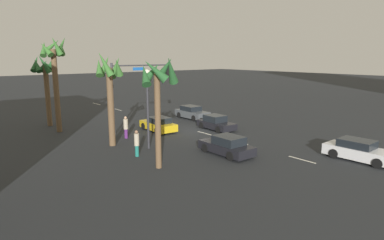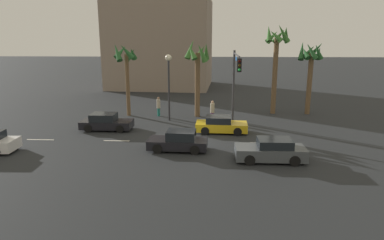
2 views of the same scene
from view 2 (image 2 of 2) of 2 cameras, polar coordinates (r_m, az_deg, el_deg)
ground_plane at (r=25.16m, az=0.00°, el=-3.63°), size 220.00×220.00×0.00m
lane_stripe_1 at (r=28.03m, az=-23.79°, el=-3.00°), size 2.05×0.14×0.01m
lane_stripe_2 at (r=26.00m, az=-12.37°, el=-3.37°), size 1.92×0.14×0.01m
lane_stripe_3 at (r=25.25m, az=-3.08°, el=-3.57°), size 1.95×0.14×0.01m
lane_stripe_4 at (r=25.45m, az=11.66°, el=-3.71°), size 1.86×0.14×0.01m
car_0 at (r=27.57m, az=4.78°, el=-0.82°), size 4.14×2.06×1.32m
car_1 at (r=29.12m, az=-14.03°, el=-0.38°), size 4.18×1.96×1.36m
car_2 at (r=23.21m, az=-2.22°, el=-3.53°), size 4.05×2.00×1.36m
car_5 at (r=21.77m, az=12.93°, el=-4.97°), size 4.27×1.90×1.40m
traffic_signal at (r=28.74m, az=7.19°, el=7.29°), size 0.33×6.17×6.32m
streetlamp at (r=30.95m, az=-3.88°, el=7.51°), size 0.56×0.56×5.95m
pedestrian_0 at (r=33.26m, az=-5.56°, el=2.33°), size 0.43×0.43×1.87m
pedestrian_1 at (r=31.08m, az=3.39°, el=1.59°), size 0.40×0.40×1.89m
palm_tree_0 at (r=33.36m, az=-10.92°, el=9.54°), size 2.37×2.57×6.96m
palm_tree_1 at (r=34.63m, az=13.83°, el=11.19°), size 2.31×2.67×8.69m
palm_tree_2 at (r=32.45m, az=0.96°, el=9.26°), size 2.46×2.59×7.28m
palm_tree_3 at (r=35.42m, az=19.03°, el=9.25°), size 2.73×2.68×7.11m
building_1 at (r=53.39m, az=-5.09°, el=12.46°), size 15.36×13.01×12.87m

